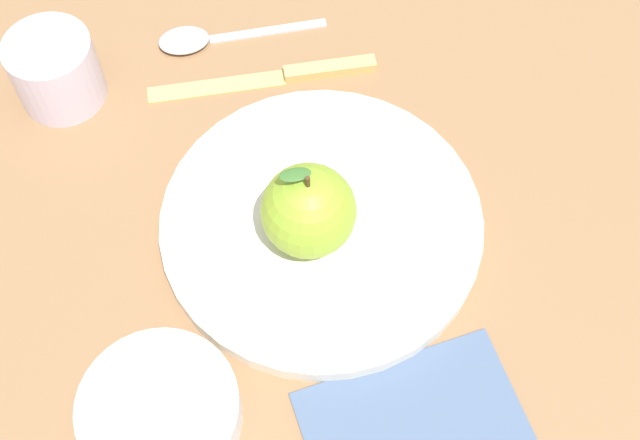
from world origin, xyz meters
TOP-DOWN VIEW (x-y plane):
  - ground_plane at (0.00, 0.00)m, footprint 2.40×2.40m
  - dinner_plate at (-0.02, 0.00)m, footprint 0.27×0.27m
  - apple at (-0.02, 0.02)m, footprint 0.08×0.08m
  - side_bowl at (0.02, 0.19)m, footprint 0.12×0.12m
  - cup at (0.25, -0.03)m, footprint 0.08×0.08m
  - knife at (0.07, -0.13)m, footprint 0.19×0.13m
  - spoon at (0.17, -0.14)m, footprint 0.14×0.11m
  - linen_napkin at (-0.16, 0.13)m, footprint 0.21×0.20m

SIDE VIEW (x-z plane):
  - ground_plane at x=0.00m, z-range 0.00..0.00m
  - linen_napkin at x=-0.16m, z-range 0.00..0.00m
  - knife at x=0.07m, z-range 0.00..0.01m
  - spoon at x=0.17m, z-range 0.00..0.01m
  - dinner_plate at x=-0.02m, z-range 0.00..0.02m
  - side_bowl at x=0.02m, z-range 0.00..0.04m
  - cup at x=0.25m, z-range 0.00..0.07m
  - apple at x=-0.02m, z-range 0.01..0.10m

